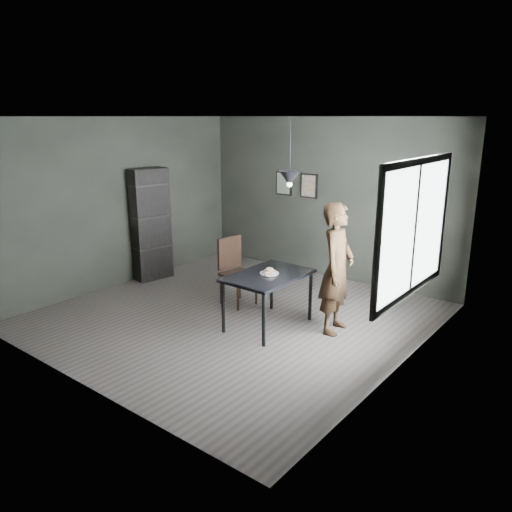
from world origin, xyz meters
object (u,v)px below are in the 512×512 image
Objects in this scene: white_plate at (269,274)px; wood_chair at (234,266)px; cafe_table at (268,280)px; shelf_unit at (150,224)px; woman at (337,268)px; pendant_lamp at (290,178)px.

wood_chair is (-0.96, 0.40, -0.17)m from white_plate.
shelf_unit reaches higher than cafe_table.
white_plate is 0.13× the size of woman.
white_plate is at bearing 109.18° from woman.
shelf_unit is (-2.93, 0.43, 0.22)m from white_plate.
shelf_unit is (-1.97, 0.03, 0.39)m from wood_chair.
shelf_unit is (-2.92, 0.43, 0.30)m from cafe_table.
pendant_lamp reaches higher than white_plate.
white_plate is 1.32m from pendant_lamp.
white_plate reaches higher than cafe_table.
shelf_unit is at bearing 171.56° from cafe_table.
shelf_unit is at bearing 171.72° from white_plate.
white_plate is at bearing 25.97° from cafe_table.
wood_chair is (-0.95, 0.40, -0.08)m from cafe_table.
cafe_table is 5.22× the size of white_plate.
woman reaches higher than white_plate.
white_plate is (0.01, 0.01, 0.08)m from cafe_table.
wood_chair is 1.19× the size of pendant_lamp.
wood_chair is at bearing 157.02° from cafe_table.
wood_chair is 1.92m from pendant_lamp.
shelf_unit reaches higher than wood_chair.
cafe_table is 0.93m from woman.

